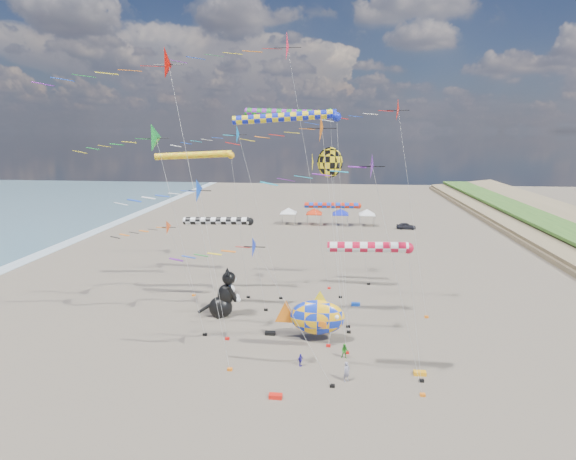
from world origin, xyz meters
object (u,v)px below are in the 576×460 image
Objects in this scene: cat_inflatable at (223,293)px; child_blue at (300,360)px; fish_inflatable at (317,317)px; person_adult at (347,372)px; parked_car at (406,226)px; child_green at (345,351)px.

cat_inflatable is 4.69× the size of child_blue.
fish_inflatable is (9.28, -4.45, -0.18)m from cat_inflatable.
child_blue is at bearing -65.55° from cat_inflatable.
person_adult is (11.73, -10.63, -1.63)m from cat_inflatable.
cat_inflatable is 10.30m from fish_inflatable.
child_blue is (-3.48, 1.77, -0.24)m from person_adult.
cat_inflatable is 15.92m from person_adult.
cat_inflatable is 12.25m from child_blue.
parked_car is (12.12, 53.29, -0.15)m from person_adult.
cat_inflatable is at bearing 81.43° from child_blue.
cat_inflatable is at bearing 152.32° from parked_car.
cat_inflatable reaches higher than fish_inflatable.
child_blue is 0.29× the size of parked_car.
cat_inflatable reaches higher than parked_car.
cat_inflatable is at bearing 154.43° from child_green.
fish_inflatable is 6.81m from person_adult.
fish_inflatable is 5.12× the size of child_green.
cat_inflatable is 1.36× the size of parked_car.
person_adult is at bearing -82.64° from child_green.
child_green reaches higher than child_blue.
cat_inflatable is 48.90m from parked_car.
fish_inflatable is 4.15× the size of person_adult.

